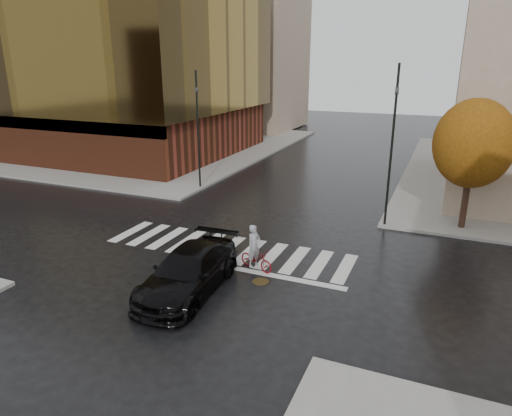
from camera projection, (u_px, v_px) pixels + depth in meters
The scene contains 12 objects.
ground at pixel (223, 252), 20.77m from camera, with size 120.00×120.00×0.00m, color black.
sidewalk_nw at pixel (134, 144), 46.93m from camera, with size 30.00×30.00×0.15m, color gray.
crosswalk at pixel (228, 248), 21.21m from camera, with size 12.00×3.00×0.01m, color silver.
office_glass at pixel (97, 60), 42.12m from camera, with size 27.00×19.00×16.00m.
building_nw_far at pixel (242, 44), 55.93m from camera, with size 14.00×12.00×20.00m, color gray.
tree_ne_a at pixel (473, 144), 22.14m from camera, with size 3.80×3.80×6.50m.
sedan at pixel (188, 272), 17.03m from camera, with size 2.27×5.59×1.62m, color black.
cyclist at pixel (255, 254), 18.93m from camera, with size 1.80×1.15×1.93m.
traffic_light_nw at pixel (198, 122), 29.59m from camera, with size 0.19×0.16×7.57m.
traffic_light_ne at pixel (393, 135), 22.44m from camera, with size 0.18×0.21×8.07m.
fire_hydrant at pixel (162, 172), 33.06m from camera, with size 0.27×0.27×0.77m.
manhole at pixel (260, 282), 18.02m from camera, with size 0.67×0.67×0.01m, color #4C3C1B.
Camera 1 is at (8.87, -17.00, 8.37)m, focal length 32.00 mm.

